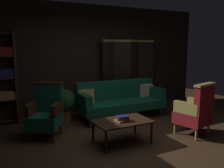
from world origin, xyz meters
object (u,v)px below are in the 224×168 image
object	(u,v)px
folding_screen	(128,73)
velvet_couch	(120,99)
coffee_table	(122,123)
book_tan_leather	(123,120)
armchair_gilt_accent	(196,111)
armchair_wing_left	(46,112)
book_navy_cloth	(123,117)
book_red_leather	(123,118)
potted_plant	(65,103)

from	to	relation	value
folding_screen	velvet_couch	size ratio (longest dim) A/B	0.90
coffee_table	book_tan_leather	distance (m)	0.07
velvet_couch	book_tan_leather	world-z (taller)	velvet_couch
armchair_gilt_accent	armchair_wing_left	xyz separation A→B (m)	(-2.61, 1.23, 0.00)
book_navy_cloth	book_red_leather	bearing A→B (deg)	0.00
velvet_couch	armchair_gilt_accent	xyz separation A→B (m)	(0.71, -1.75, 0.04)
coffee_table	potted_plant	xyz separation A→B (m)	(-0.57, 1.65, 0.06)
book_tan_leather	coffee_table	bearing A→B (deg)	75.68
armchair_wing_left	book_navy_cloth	size ratio (longest dim) A/B	5.45
velvet_couch	folding_screen	bearing A→B (deg)	48.94
armchair_gilt_accent	potted_plant	size ratio (longest dim) A/B	1.36
potted_plant	book_navy_cloth	world-z (taller)	potted_plant
velvet_couch	armchair_wing_left	distance (m)	1.97
velvet_couch	book_tan_leather	xyz separation A→B (m)	(-0.76, -1.48, -0.01)
folding_screen	velvet_couch	bearing A→B (deg)	-131.06
book_red_leather	potted_plant	bearing A→B (deg)	108.30
velvet_couch	armchair_wing_left	size ratio (longest dim) A/B	2.04
book_tan_leather	book_red_leather	size ratio (longest dim) A/B	1.22
coffee_table	book_red_leather	size ratio (longest dim) A/B	4.74
armchair_gilt_accent	armchair_wing_left	bearing A→B (deg)	154.77
potted_plant	armchair_wing_left	bearing A→B (deg)	-128.73
potted_plant	book_navy_cloth	distance (m)	1.77
book_red_leather	book_navy_cloth	xyz separation A→B (m)	(0.00, 0.00, 0.03)
velvet_couch	book_red_leather	xyz separation A→B (m)	(-0.76, -1.48, 0.02)
folding_screen	armchair_gilt_accent	xyz separation A→B (m)	(0.01, -2.55, -0.50)
armchair_wing_left	potted_plant	distance (m)	0.92
coffee_table	book_navy_cloth	xyz separation A→B (m)	(-0.01, -0.03, 0.12)
coffee_table	armchair_wing_left	distance (m)	1.48
coffee_table	book_navy_cloth	size ratio (longest dim) A/B	5.24
folding_screen	coffee_table	world-z (taller)	folding_screen
velvet_couch	book_red_leather	world-z (taller)	velvet_couch
armchair_gilt_accent	book_red_leather	distance (m)	1.50
armchair_gilt_accent	book_navy_cloth	size ratio (longest dim) A/B	5.45
armchair_gilt_accent	armchair_wing_left	size ratio (longest dim) A/B	1.00
velvet_couch	armchair_wing_left	world-z (taller)	armchair_wing_left
book_navy_cloth	folding_screen	bearing A→B (deg)	57.38
book_red_leather	folding_screen	bearing A→B (deg)	57.38
coffee_table	book_tan_leather	xyz separation A→B (m)	(-0.01, -0.03, 0.06)
book_tan_leather	book_red_leather	bearing A→B (deg)	-90.00
velvet_couch	potted_plant	distance (m)	1.33
coffee_table	book_tan_leather	size ratio (longest dim) A/B	3.87
potted_plant	coffee_table	bearing A→B (deg)	-71.06
armchair_wing_left	potted_plant	size ratio (longest dim) A/B	1.36
book_tan_leather	book_red_leather	distance (m)	0.03
folding_screen	armchair_gilt_accent	world-z (taller)	folding_screen
book_tan_leather	book_navy_cloth	distance (m)	0.06
coffee_table	book_red_leather	bearing A→B (deg)	-104.32
coffee_table	potted_plant	distance (m)	1.74
armchair_wing_left	book_red_leather	bearing A→B (deg)	-40.32
folding_screen	armchair_wing_left	distance (m)	2.96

